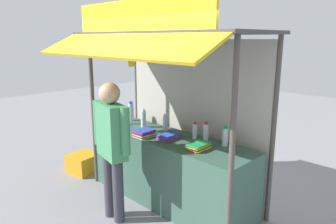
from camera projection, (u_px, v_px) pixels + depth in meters
The scene contains 17 objects.
ground_plane at pixel (168, 200), 4.50m from camera, with size 20.00×20.00×0.00m, color gray.
stall_counter at pixel (168, 169), 4.39m from camera, with size 2.51×0.73×0.94m, color #385B4C.
stall_structure at pixel (175, 85), 4.21m from camera, with size 2.71×1.61×2.68m.
water_bottle_far_left at pixel (225, 137), 3.91m from camera, with size 0.07×0.07×0.26m.
water_bottle_center at pixel (143, 119), 4.72m from camera, with size 0.08×0.08×0.29m.
water_bottle_mid_left at pixel (165, 123), 4.55m from camera, with size 0.07×0.07×0.25m.
water_bottle_mid_right at pixel (195, 131), 4.19m from camera, with size 0.06×0.06×0.23m.
water_bottle_back_right at pixel (131, 112), 5.11m from camera, with size 0.09×0.09×0.32m.
water_bottle_front_right at pixel (206, 132), 4.10m from camera, with size 0.07×0.07×0.26m.
magazine_stack_left at pixel (198, 146), 3.81m from camera, with size 0.22×0.29×0.08m.
magazine_stack_front_left at pixel (169, 136), 4.20m from camera, with size 0.20×0.32×0.07m.
magazine_stack_far_right at pixel (144, 133), 4.30m from camera, with size 0.24×0.28×0.09m.
magazine_stack_back_left at pixel (114, 122), 4.87m from camera, with size 0.26×0.28×0.09m.
banana_bunch_inner_left at pixel (131, 61), 3.84m from camera, with size 0.10×0.10×0.30m.
banana_bunch_leftmost at pixel (151, 58), 3.58m from camera, with size 0.09×0.09×0.25m.
vendor_person at pixel (112, 140), 3.81m from camera, with size 0.66×0.32×1.75m.
plastic_crate at pixel (84, 163), 5.41m from camera, with size 0.45×0.45×0.31m, color orange.
Camera 1 is at (2.87, -2.91, 2.26)m, focal length 33.66 mm.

